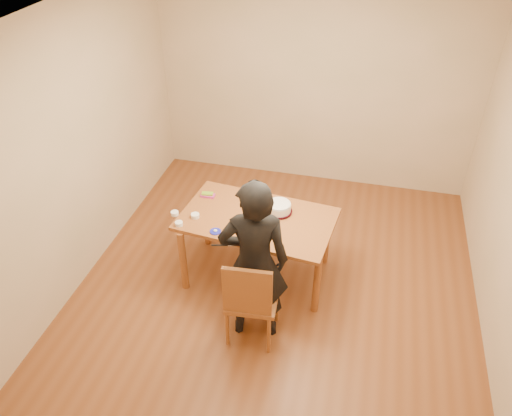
% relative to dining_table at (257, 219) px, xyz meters
% --- Properties ---
extents(room_shell, '(4.00, 4.50, 2.70)m').
position_rel_dining_table_xyz_m(room_shell, '(0.24, 0.17, 0.62)').
color(room_shell, brown).
rests_on(room_shell, ground).
extents(dining_table, '(1.58, 1.04, 0.04)m').
position_rel_dining_table_xyz_m(dining_table, '(0.00, 0.00, 0.00)').
color(dining_table, brown).
rests_on(dining_table, floor).
extents(dining_chair, '(0.48, 0.48, 0.04)m').
position_rel_dining_table_xyz_m(dining_chair, '(0.15, -0.78, -0.28)').
color(dining_chair, brown).
rests_on(dining_chair, floor).
extents(cake_plate, '(0.27, 0.27, 0.02)m').
position_rel_dining_table_xyz_m(cake_plate, '(0.19, 0.14, 0.03)').
color(cake_plate, '#CB0D42').
rests_on(cake_plate, dining_table).
extents(cake, '(0.24, 0.24, 0.08)m').
position_rel_dining_table_xyz_m(cake, '(0.19, 0.14, 0.08)').
color(cake, white).
rests_on(cake, cake_plate).
extents(frosting_dome, '(0.23, 0.23, 0.03)m').
position_rel_dining_table_xyz_m(frosting_dome, '(0.19, 0.14, 0.13)').
color(frosting_dome, white).
rests_on(frosting_dome, cake).
extents(frosting_tub, '(0.10, 0.10, 0.09)m').
position_rel_dining_table_xyz_m(frosting_tub, '(-0.02, -0.43, 0.06)').
color(frosting_tub, white).
rests_on(frosting_tub, dining_table).
extents(frosting_lid, '(0.11, 0.11, 0.01)m').
position_rel_dining_table_xyz_m(frosting_lid, '(-0.33, -0.31, 0.02)').
color(frosting_lid, '#1A1EAE').
rests_on(frosting_lid, dining_table).
extents(frosting_dollop, '(0.04, 0.04, 0.02)m').
position_rel_dining_table_xyz_m(frosting_dollop, '(-0.33, -0.31, 0.04)').
color(frosting_dollop, white).
rests_on(frosting_dollop, frosting_lid).
extents(ramekin_green, '(0.08, 0.08, 0.04)m').
position_rel_dining_table_xyz_m(ramekin_green, '(-0.70, -0.30, 0.04)').
color(ramekin_green, white).
rests_on(ramekin_green, dining_table).
extents(ramekin_yellow, '(0.08, 0.08, 0.04)m').
position_rel_dining_table_xyz_m(ramekin_yellow, '(-0.59, -0.14, 0.04)').
color(ramekin_yellow, white).
rests_on(ramekin_yellow, dining_table).
extents(ramekin_multi, '(0.08, 0.08, 0.04)m').
position_rel_dining_table_xyz_m(ramekin_multi, '(-0.80, -0.15, 0.04)').
color(ramekin_multi, white).
rests_on(ramekin_multi, dining_table).
extents(candy_box_pink, '(0.15, 0.08, 0.02)m').
position_rel_dining_table_xyz_m(candy_box_pink, '(-0.59, 0.24, 0.03)').
color(candy_box_pink, '#E1347C').
rests_on(candy_box_pink, dining_table).
extents(candy_box_green, '(0.12, 0.07, 0.02)m').
position_rel_dining_table_xyz_m(candy_box_green, '(-0.59, 0.24, 0.05)').
color(candy_box_green, green).
rests_on(candy_box_green, candy_box_pink).
extents(spatula, '(0.15, 0.05, 0.01)m').
position_rel_dining_table_xyz_m(spatula, '(-0.23, -0.50, 0.02)').
color(spatula, black).
rests_on(spatula, dining_table).
extents(person, '(0.68, 0.52, 1.65)m').
position_rel_dining_table_xyz_m(person, '(0.15, -0.73, 0.10)').
color(person, black).
rests_on(person, floor).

